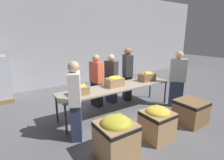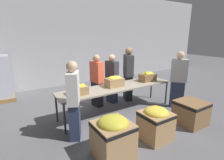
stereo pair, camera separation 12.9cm
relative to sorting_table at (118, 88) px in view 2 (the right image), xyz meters
The scene contains 14 objects.
ground_plane 0.72m from the sorting_table, ahead, with size 30.00×30.00×0.00m, color slate.
wall_back 3.77m from the sorting_table, 90.00° to the left, with size 16.00×0.08×4.00m.
sorting_table is the anchor object (origin of this frame).
banana_box_0 1.18m from the sorting_table, behind, with size 0.41×0.31×0.26m.
banana_box_1 0.21m from the sorting_table, 149.23° to the left, with size 0.47×0.33×0.31m.
banana_box_2 1.12m from the sorting_table, ahead, with size 0.50×0.32×0.30m.
volunteer_0 1.61m from the sorting_table, 158.38° to the right, with size 0.40×0.50×1.68m.
volunteer_1 0.77m from the sorting_table, 111.70° to the left, with size 0.29×0.46×1.60m.
volunteer_2 1.07m from the sorting_table, 37.10° to the left, with size 0.40×0.53×1.76m.
volunteer_3 1.84m from the sorting_table, 21.17° to the right, with size 0.48×0.49×1.71m.
volunteer_4 0.78m from the sorting_table, 70.07° to the left, with size 0.30×0.46×1.57m.
donation_bin_0 1.93m from the sorting_table, 126.42° to the right, with size 0.64×0.64×0.79m.
donation_bin_1 1.57m from the sorting_table, 92.46° to the right, with size 0.59×0.59×0.71m.
donation_bin_2 1.96m from the sorting_table, 53.06° to the right, with size 0.66×0.66×0.58m.
Camera 2 is at (-2.61, -3.86, 2.18)m, focal length 28.00 mm.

